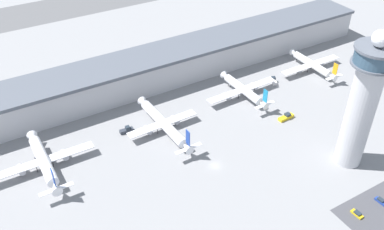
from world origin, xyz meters
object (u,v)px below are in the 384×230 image
airplane_gate_charlie (243,90)px  car_navy_sedan (357,214)px  airplane_gate_delta (312,65)px  airplane_gate_bravo (164,124)px  service_truck_fuel (286,117)px  control_tower (363,101)px  airplane_gate_alpha (44,161)px  service_truck_catering (42,160)px  car_yellow_taxi (381,201)px  service_truck_water (273,81)px  service_truck_baggage (127,130)px

airplane_gate_charlie → car_navy_sedan: airplane_gate_charlie is taller
airplane_gate_charlie → airplane_gate_delta: size_ratio=1.04×
airplane_gate_bravo → car_navy_sedan: size_ratio=9.47×
service_truck_fuel → control_tower: bearing=-86.0°
airplane_gate_alpha → service_truck_catering: 6.73m
control_tower → car_yellow_taxi: bearing=-106.6°
airplane_gate_bravo → car_yellow_taxi: airplane_gate_bravo is taller
service_truck_catering → service_truck_fuel: service_truck_fuel is taller
car_yellow_taxi → airplane_gate_bravo: bearing=122.2°
airplane_gate_alpha → car_navy_sedan: size_ratio=8.97×
airplane_gate_bravo → car_navy_sedan: (37.13, -78.18, -3.86)m
airplane_gate_charlie → airplane_gate_delta: airplane_gate_charlie is taller
service_truck_water → car_navy_sedan: size_ratio=1.47×
service_truck_fuel → service_truck_water: bearing=61.1°
airplane_gate_delta → car_navy_sedan: bearing=-124.3°
service_truck_water → car_yellow_taxi: (-19.91, -86.01, -0.45)m
airplane_gate_alpha → car_navy_sedan: (89.64, -80.40, -4.06)m
airplane_gate_alpha → airplane_gate_delta: 147.45m
airplane_gate_bravo → car_navy_sedan: 86.64m
service_truck_fuel → service_truck_baggage: service_truck_baggage is taller
service_truck_baggage → car_yellow_taxi: 107.43m
control_tower → car_yellow_taxi: (-6.80, -22.84, -29.10)m
service_truck_baggage → service_truck_water: 83.81m
control_tower → service_truck_baggage: (-70.69, 63.52, -28.68)m
airplane_gate_charlie → service_truck_water: size_ratio=5.92×
service_truck_water → car_yellow_taxi: size_ratio=1.52×
airplane_gate_bravo → car_yellow_taxi: (49.36, -78.35, -3.81)m
airplane_gate_charlie → service_truck_catering: bearing=178.2°
control_tower → airplane_gate_charlie: bearing=98.6°
service_truck_catering → car_yellow_taxi: (101.93, -86.15, -0.24)m
airplane_gate_bravo → airplane_gate_alpha: bearing=177.6°
service_truck_water → service_truck_baggage: bearing=179.8°
service_truck_baggage → airplane_gate_alpha: bearing=-171.3°
car_navy_sedan → car_yellow_taxi: bearing=-0.8°
airplane_gate_delta → car_navy_sedan: size_ratio=8.35×
control_tower → car_navy_sedan: bearing=-130.0°
airplane_gate_delta → car_yellow_taxi: (-45.52, -84.85, -3.37)m
control_tower → service_truck_water: control_tower is taller
service_truck_fuel → service_truck_baggage: (-68.23, 28.64, 0.08)m
service_truck_catering → service_truck_water: service_truck_water is taller
car_navy_sedan → service_truck_baggage: bearing=120.9°
control_tower → car_navy_sedan: 41.54m
control_tower → airplane_gate_alpha: bearing=152.0°
airplane_gate_bravo → airplane_gate_delta: 95.10m
service_truck_baggage → airplane_gate_charlie: bearing=-3.1°
airplane_gate_bravo → service_truck_water: bearing=6.3°
airplane_gate_alpha → service_truck_baggage: (37.97, 5.80, -3.58)m
airplane_gate_bravo → service_truck_fuel: 57.62m
airplane_gate_delta → car_yellow_taxi: size_ratio=8.62×
car_navy_sedan → airplane_gate_charlie: bearing=83.2°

